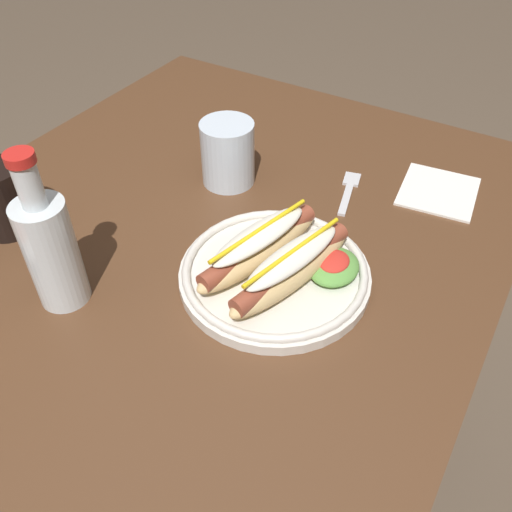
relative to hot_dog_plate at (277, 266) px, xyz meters
The scene contains 8 objects.
ground_plane 0.78m from the hot_dog_plate, 103.18° to the left, with size 8.00×8.00×0.00m, color brown.
dining_table 0.20m from the hot_dog_plate, 103.18° to the left, with size 1.17×0.86×0.74m.
hot_dog_plate is the anchor object (origin of this frame).
fork 0.25m from the hot_dog_plate, ahead, with size 0.12×0.05×0.00m.
soda_cup 0.42m from the hot_dog_plate, 105.22° to the left, with size 0.08×0.08×0.11m, color black.
water_cup 0.25m from the hot_dog_plate, 48.52° to the left, with size 0.09×0.09×0.11m, color silver.
glass_bottle 0.29m from the hot_dog_plate, 127.31° to the left, with size 0.07×0.07×0.22m.
napkin 0.34m from the hot_dog_plate, 22.19° to the right, with size 0.13×0.12×0.00m, color white.
Camera 1 is at (-0.44, -0.40, 1.28)m, focal length 38.29 mm.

